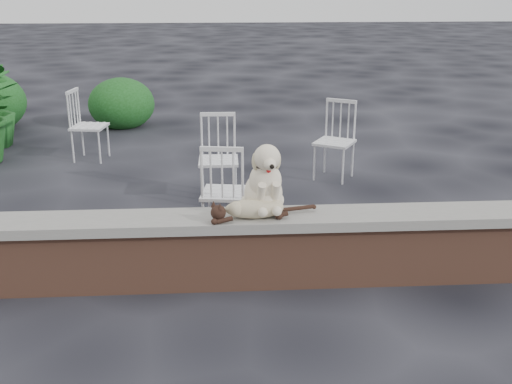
{
  "coord_description": "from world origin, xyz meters",
  "views": [
    {
      "loc": [
        0.33,
        -4.45,
        2.33
      ],
      "look_at": [
        0.62,
        0.2,
        0.7
      ],
      "focal_mm": 43.39,
      "sensor_mm": 36.0,
      "label": 1
    }
  ],
  "objects_px": {
    "chair_d": "(335,141)",
    "chair_c": "(225,191)",
    "cat": "(254,207)",
    "dog": "(263,176)",
    "chair_e": "(89,125)",
    "chair_b": "(218,159)"
  },
  "relations": [
    {
      "from": "dog",
      "to": "chair_c",
      "type": "height_order",
      "value": "dog"
    },
    {
      "from": "chair_b",
      "to": "chair_c",
      "type": "height_order",
      "value": "same"
    },
    {
      "from": "chair_c",
      "to": "chair_e",
      "type": "relative_size",
      "value": 1.0
    },
    {
      "from": "chair_d",
      "to": "chair_e",
      "type": "relative_size",
      "value": 1.0
    },
    {
      "from": "chair_c",
      "to": "chair_b",
      "type": "bearing_deg",
      "value": -78.39
    },
    {
      "from": "dog",
      "to": "chair_c",
      "type": "xyz_separation_m",
      "value": [
        -0.29,
        0.81,
        -0.4
      ]
    },
    {
      "from": "chair_d",
      "to": "chair_c",
      "type": "relative_size",
      "value": 1.0
    },
    {
      "from": "chair_b",
      "to": "chair_d",
      "type": "bearing_deg",
      "value": 27.17
    },
    {
      "from": "dog",
      "to": "chair_b",
      "type": "height_order",
      "value": "dog"
    },
    {
      "from": "cat",
      "to": "chair_d",
      "type": "relative_size",
      "value": 1.07
    },
    {
      "from": "chair_d",
      "to": "chair_c",
      "type": "xyz_separation_m",
      "value": [
        -1.34,
        -1.76,
        0.0
      ]
    },
    {
      "from": "dog",
      "to": "chair_d",
      "type": "distance_m",
      "value": 2.8
    },
    {
      "from": "cat",
      "to": "dog",
      "type": "bearing_deg",
      "value": 53.16
    },
    {
      "from": "chair_d",
      "to": "chair_b",
      "type": "bearing_deg",
      "value": -123.28
    },
    {
      "from": "chair_c",
      "to": "cat",
      "type": "bearing_deg",
      "value": 110.73
    },
    {
      "from": "dog",
      "to": "chair_e",
      "type": "height_order",
      "value": "dog"
    },
    {
      "from": "chair_d",
      "to": "chair_e",
      "type": "bearing_deg",
      "value": -168.1
    },
    {
      "from": "chair_b",
      "to": "chair_c",
      "type": "distance_m",
      "value": 1.06
    },
    {
      "from": "dog",
      "to": "chair_c",
      "type": "bearing_deg",
      "value": 100.79
    },
    {
      "from": "dog",
      "to": "chair_c",
      "type": "distance_m",
      "value": 0.95
    },
    {
      "from": "chair_c",
      "to": "chair_e",
      "type": "bearing_deg",
      "value": -49.18
    },
    {
      "from": "chair_d",
      "to": "chair_e",
      "type": "height_order",
      "value": "same"
    }
  ]
}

